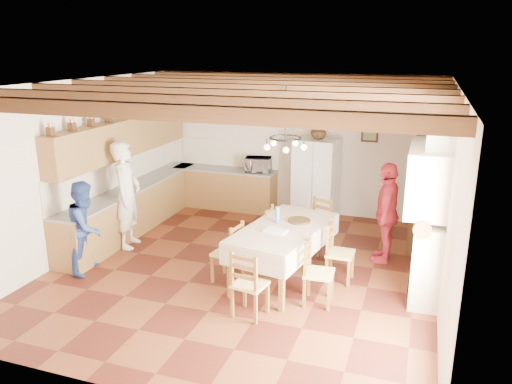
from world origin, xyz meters
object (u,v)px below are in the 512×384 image
at_px(dining_table, 284,232).
at_px(person_man, 127,195).
at_px(chair_left_far, 260,233).
at_px(hutch, 427,191).
at_px(refrigerator, 316,179).
at_px(person_woman_red, 387,213).
at_px(chair_right_far, 340,252).
at_px(chair_end_near, 250,283).
at_px(chair_end_far, 316,226).
at_px(chair_right_near, 319,272).
at_px(person_woman_blue, 86,227).
at_px(chair_left_near, 227,252).
at_px(microwave, 258,164).

relative_size(dining_table, person_man, 1.11).
bearing_deg(person_man, chair_left_far, -99.67).
relative_size(hutch, person_man, 1.07).
relative_size(refrigerator, person_woman_red, 1.00).
relative_size(dining_table, person_woman_red, 1.26).
bearing_deg(chair_right_far, chair_end_near, 146.87).
relative_size(chair_left_far, person_woman_red, 0.56).
height_order(chair_right_far, chair_end_far, same).
xyz_separation_m(refrigerator, chair_right_near, (0.83, -3.57, -0.38)).
height_order(chair_end_near, person_woman_blue, person_woman_blue).
bearing_deg(chair_end_far, chair_left_far, -119.84).
distance_m(chair_end_near, person_woman_blue, 3.01).
xyz_separation_m(chair_right_near, chair_right_far, (0.17, 0.80, 0.00)).
height_order(refrigerator, person_woman_blue, refrigerator).
bearing_deg(hutch, person_man, -156.59).
bearing_deg(person_man, refrigerator, -62.00).
distance_m(chair_right_far, person_woman_red, 1.24).
distance_m(chair_right_far, chair_end_far, 1.19).
height_order(hutch, chair_right_far, hutch).
relative_size(chair_right_near, person_man, 0.49).
relative_size(hutch, chair_left_near, 2.17).
relative_size(dining_table, microwave, 3.85).
distance_m(hutch, dining_table, 3.01).
height_order(refrigerator, chair_end_far, refrigerator).
bearing_deg(refrigerator, chair_end_near, -83.08).
height_order(hutch, chair_left_far, hutch).
bearing_deg(chair_left_far, microwave, -162.57).
relative_size(hutch, chair_left_far, 2.17).
xyz_separation_m(person_man, person_woman_red, (4.47, 0.84, -0.11)).
relative_size(refrigerator, hutch, 0.82).
xyz_separation_m(chair_end_far, person_woman_red, (1.18, 0.00, 0.38)).
height_order(dining_table, person_woman_blue, person_woman_blue).
bearing_deg(chair_end_far, person_woman_blue, -127.57).
height_order(refrigerator, chair_left_near, refrigerator).
xyz_separation_m(chair_end_near, person_woman_blue, (-2.95, 0.49, 0.27)).
bearing_deg(chair_left_far, person_woman_red, 106.45).
distance_m(refrigerator, microwave, 1.32).
xyz_separation_m(hutch, person_man, (-5.09, -1.77, -0.07)).
height_order(chair_left_near, person_woman_red, person_woman_red).
distance_m(refrigerator, chair_right_near, 3.68).
xyz_separation_m(chair_left_far, person_woman_red, (2.01, 0.66, 0.38)).
height_order(person_man, person_woman_blue, person_man).
bearing_deg(chair_end_near, person_woman_red, -112.62).
bearing_deg(person_man, chair_right_near, -118.67).
bearing_deg(chair_left_near, refrigerator, 176.99).
distance_m(hutch, person_woman_red, 1.13).
bearing_deg(chair_left_near, chair_right_far, 116.35).
bearing_deg(refrigerator, chair_right_far, -63.61).
height_order(chair_left_near, chair_left_far, same).
xyz_separation_m(chair_right_far, person_woman_red, (0.58, 1.03, 0.38)).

